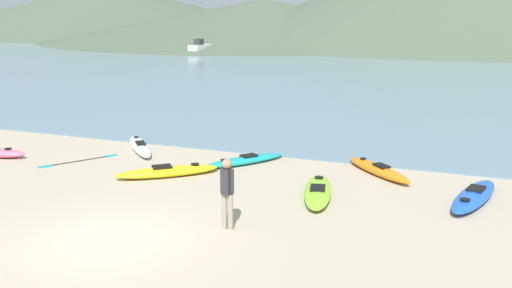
# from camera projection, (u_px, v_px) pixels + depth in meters

# --- Properties ---
(ground_plane) EXTENTS (400.00, 400.00, 0.00)m
(ground_plane) POSITION_uv_depth(u_px,v_px,m) (112.00, 241.00, 13.43)
(ground_plane) COLOR tan
(bay_water) EXTENTS (160.00, 70.00, 0.06)m
(bay_water) POSITION_uv_depth(u_px,v_px,m) (406.00, 66.00, 52.83)
(bay_water) COLOR slate
(bay_water) RESTS_ON ground_plane
(far_hill_left) EXTENTS (78.72, 78.72, 9.92)m
(far_hill_left) POSITION_uv_depth(u_px,v_px,m) (110.00, 8.00, 123.57)
(far_hill_left) COLOR #4C5B47
(far_hill_left) RESTS_ON ground_plane
(far_hill_midleft) EXTENTS (70.55, 70.55, 6.43)m
(far_hill_midleft) POSITION_uv_depth(u_px,v_px,m) (263.00, 19.00, 96.25)
(far_hill_midleft) COLOR #4C5B47
(far_hill_midleft) RESTS_ON ground_plane
(kayak_on_sand_0) EXTENTS (2.90, 2.69, 0.36)m
(kayak_on_sand_0) POSITION_uv_depth(u_px,v_px,m) (167.00, 171.00, 18.52)
(kayak_on_sand_0) COLOR yellow
(kayak_on_sand_0) RESTS_ON ground_plane
(kayak_on_sand_1) EXTENTS (1.54, 3.36, 0.32)m
(kayak_on_sand_1) POSITION_uv_depth(u_px,v_px,m) (318.00, 191.00, 16.60)
(kayak_on_sand_1) COLOR #8CCC2D
(kayak_on_sand_1) RESTS_ON ground_plane
(kayak_on_sand_2) EXTENTS (2.64, 2.63, 0.36)m
(kayak_on_sand_2) POSITION_uv_depth(u_px,v_px,m) (378.00, 170.00, 18.71)
(kayak_on_sand_2) COLOR orange
(kayak_on_sand_2) RESTS_ON ground_plane
(kayak_on_sand_3) EXTENTS (2.74, 3.03, 0.34)m
(kayak_on_sand_3) POSITION_uv_depth(u_px,v_px,m) (140.00, 146.00, 21.91)
(kayak_on_sand_3) COLOR white
(kayak_on_sand_3) RESTS_ON ground_plane
(kayak_on_sand_5) EXTENTS (1.41, 3.47, 0.36)m
(kayak_on_sand_5) POSITION_uv_depth(u_px,v_px,m) (474.00, 196.00, 16.11)
(kayak_on_sand_5) COLOR blue
(kayak_on_sand_5) RESTS_ON ground_plane
(kayak_on_sand_6) EXTENTS (2.20, 2.84, 0.29)m
(kayak_on_sand_6) POSITION_uv_depth(u_px,v_px,m) (245.00, 160.00, 20.01)
(kayak_on_sand_6) COLOR teal
(kayak_on_sand_6) RESTS_ON ground_plane
(person_near_foreground) EXTENTS (0.35, 0.27, 1.72)m
(person_near_foreground) POSITION_uv_depth(u_px,v_px,m) (227.00, 189.00, 13.92)
(person_near_foreground) COLOR gray
(person_near_foreground) RESTS_ON ground_plane
(moored_boat_0) EXTENTS (1.43, 3.47, 1.62)m
(moored_boat_0) POSITION_uv_depth(u_px,v_px,m) (200.00, 48.00, 67.26)
(moored_boat_0) COLOR white
(moored_boat_0) RESTS_ON bay_water
(loose_paddle) EXTENTS (1.51, 2.52, 0.03)m
(loose_paddle) POSITION_uv_depth(u_px,v_px,m) (79.00, 161.00, 20.35)
(loose_paddle) COLOR black
(loose_paddle) RESTS_ON ground_plane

